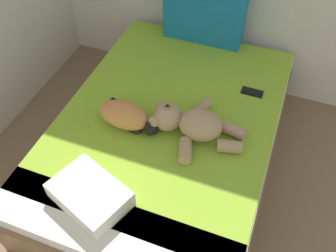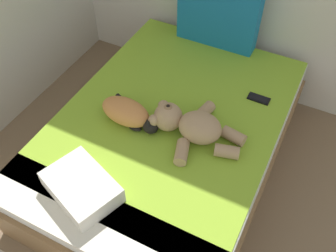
% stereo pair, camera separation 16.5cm
% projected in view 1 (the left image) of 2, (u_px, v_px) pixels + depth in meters
% --- Properties ---
extents(bed, '(1.41, 2.00, 0.49)m').
position_uv_depth(bed, '(168.00, 141.00, 2.59)').
color(bed, olive).
rests_on(bed, ground_plane).
extents(patterned_cushion, '(0.62, 0.15, 0.54)m').
position_uv_depth(patterned_cushion, '(205.00, 9.00, 2.78)').
color(patterned_cushion, '#1972AD').
rests_on(patterned_cushion, bed).
extents(cat, '(0.42, 0.28, 0.15)m').
position_uv_depth(cat, '(127.00, 116.00, 2.31)').
color(cat, '#D18447').
rests_on(cat, bed).
extents(teddy_bear, '(0.59, 0.53, 0.19)m').
position_uv_depth(teddy_bear, '(191.00, 123.00, 2.25)').
color(teddy_bear, tan).
rests_on(teddy_bear, bed).
extents(cell_phone, '(0.15, 0.07, 0.01)m').
position_uv_depth(cell_phone, '(252.00, 92.00, 2.55)').
color(cell_phone, black).
rests_on(cell_phone, bed).
extents(throw_pillow, '(0.47, 0.40, 0.11)m').
position_uv_depth(throw_pillow, '(90.00, 195.00, 1.95)').
color(throw_pillow, white).
rests_on(throw_pillow, bed).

